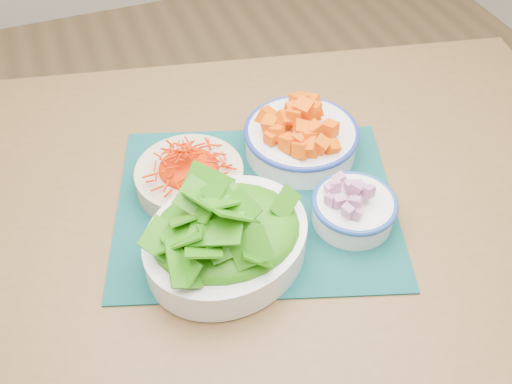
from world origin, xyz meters
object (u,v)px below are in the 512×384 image
Objects in this scene: squash_bowl at (301,132)px; lettuce_bowl at (226,230)px; carrot_bowl at (189,173)px; onion_bowl at (354,206)px; placemat at (256,204)px; table at (276,217)px.

lettuce_bowl is at bearing -138.32° from squash_bowl.
carrot_bowl reaches higher than onion_bowl.
placemat is at bearing 26.15° from lettuce_bowl.
table is 0.24m from lettuce_bowl.
carrot_bowl is at bearing 158.36° from placemat.
squash_bowl is 0.20m from onion_bowl.
table is at bearing 126.55° from onion_bowl.
squash_bowl reaches higher than onion_bowl.
onion_bowl is at bearing -15.93° from placemat.
carrot_bowl is 0.31m from onion_bowl.
lettuce_bowl is at bearing -127.13° from table.
placemat is at bearing -140.42° from table.
squash_bowl is (0.14, 0.10, 0.05)m from placemat.
squash_bowl is at bearing 20.68° from lettuce_bowl.
lettuce_bowl is 0.24m from onion_bowl.
carrot_bowl is 0.74× the size of lettuce_bowl.
squash_bowl is 0.81× the size of lettuce_bowl.
carrot_bowl is 0.91× the size of squash_bowl.
onion_bowl is at bearing -21.93° from lettuce_bowl.
lettuce_bowl is at bearing -85.70° from carrot_bowl.
placemat is at bearing -39.49° from carrot_bowl.
carrot_bowl is (-0.10, 0.08, 0.04)m from placemat.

